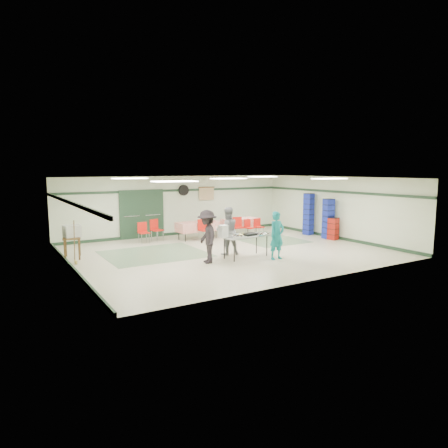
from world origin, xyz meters
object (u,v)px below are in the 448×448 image
chair_c (258,225)px  chair_loose_b (143,230)px  volunteer_grey (227,231)px  chair_a (249,226)px  serving_table (246,237)px  printer_table (72,240)px  chair_loose_a (156,228)px  dining_table_b (198,226)px  volunteer_dark (207,237)px  dining_table_a (240,223)px  chair_b (238,225)px  volunteer_teal (277,235)px  crate_stack_blue_b (328,219)px  crate_stack_red (333,229)px  broom (74,241)px  office_printer (72,231)px  chair_d (203,228)px  crate_stack_blue_a (309,214)px

chair_c → chair_loose_b: size_ratio=0.90×
volunteer_grey → chair_a: size_ratio=2.16×
serving_table → printer_table: 5.93m
volunteer_grey → chair_loose_a: size_ratio=1.84×
dining_table_b → printer_table: 5.49m
serving_table → dining_table_b: dining_table_b is taller
serving_table → volunteer_dark: bearing=174.7°
dining_table_a → chair_b: size_ratio=2.01×
volunteer_teal → printer_table: size_ratio=1.67×
chair_a → chair_loose_b: chair_loose_b is taller
serving_table → crate_stack_blue_b: bearing=7.7°
chair_b → printer_table: 7.10m
crate_stack_red → broom: bearing=173.7°
dining_table_a → printer_table: dining_table_a is taller
office_printer → printer_table: bearing=81.0°
chair_d → dining_table_a: bearing=8.2°
crate_stack_blue_a → crate_stack_red: (0.00, -1.54, -0.48)m
chair_d → chair_loose_b: bearing=154.2°
chair_d → crate_stack_red: size_ratio=0.98×
volunteer_grey → dining_table_a: volunteer_grey is taller
dining_table_b → crate_stack_blue_b: (4.93, -2.83, 0.30)m
office_printer → crate_stack_red: bearing=-19.7°
dining_table_b → chair_loose_b: size_ratio=2.13×
chair_a → office_printer: office_printer is taller
volunteer_dark → volunteer_teal: bearing=84.2°
chair_b → printer_table: (-7.08, -0.55, 0.08)m
volunteer_teal → chair_a: 4.63m
volunteer_grey → broom: size_ratio=1.22×
chair_b → broom: (-7.16, -1.42, 0.16)m
crate_stack_blue_b → office_printer: bearing=171.0°
serving_table → crate_stack_red: 5.25m
crate_stack_red → crate_stack_blue_b: (0.00, 0.31, 0.40)m
chair_c → printer_table: bearing=-175.3°
volunteer_grey → crate_stack_blue_a: 5.73m
dining_table_a → chair_a: size_ratio=2.34×
crate_stack_red → printer_table: size_ratio=0.98×
crate_stack_blue_b → serving_table: bearing=-166.4°
chair_d → chair_loose_a: chair_d is taller
dining_table_b → office_printer: office_printer is taller
serving_table → chair_c: chair_c is taller
dining_table_b → chair_loose_a: chair_loose_a is taller
volunteer_teal → chair_loose_b: 5.87m
broom → crate_stack_red: bearing=-8.7°
crate_stack_blue_a → chair_d: bearing=168.2°
volunteer_teal → volunteer_grey: (-1.04, 1.49, 0.04)m
crate_stack_blue_a → chair_loose_a: bearing=162.7°
dining_table_b → volunteer_dark: bearing=-115.3°
volunteer_grey → crate_stack_blue_b: size_ratio=0.97×
chair_c → broom: 8.39m
chair_b → crate_stack_red: (3.22, -2.57, -0.08)m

